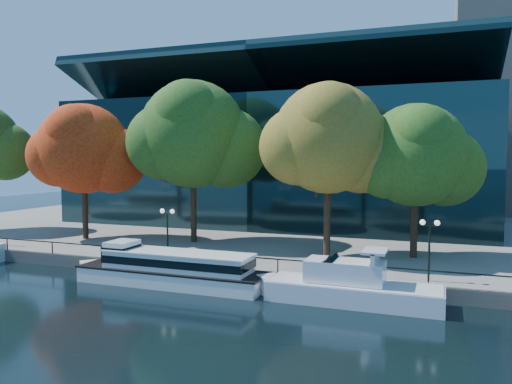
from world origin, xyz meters
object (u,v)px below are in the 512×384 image
at_px(tree_4, 418,157).
at_px(tree_3, 330,141).
at_px(lamp_1, 167,222).
at_px(tree_1, 85,151).
at_px(lamp_2, 430,236).
at_px(tour_boat, 167,267).
at_px(tree_2, 195,137).
at_px(cruiser_near, 346,286).

bearing_deg(tree_4, tree_3, -162.23).
bearing_deg(tree_4, lamp_1, -157.34).
distance_m(tree_1, lamp_2, 33.43).
height_order(tree_4, lamp_2, tree_4).
distance_m(tour_boat, tree_2, 15.50).
height_order(lamp_1, lamp_2, same).
bearing_deg(cruiser_near, tree_4, 71.97).
bearing_deg(tree_4, tour_boat, -145.91).
relative_size(tour_boat, cruiser_near, 1.29).
bearing_deg(tree_1, lamp_1, -25.15).
xyz_separation_m(tree_2, lamp_2, (21.27, -8.00, -7.05)).
distance_m(tree_4, lamp_1, 20.54).
distance_m(tree_3, tree_4, 7.09).
height_order(tree_2, tree_4, tree_2).
height_order(tree_2, tree_3, tree_2).
bearing_deg(tree_2, tree_1, -169.85).
bearing_deg(lamp_1, tour_boat, -60.26).
bearing_deg(tour_boat, lamp_1, 119.74).
height_order(cruiser_near, tree_3, tree_3).
bearing_deg(tree_3, tour_boat, -137.42).
relative_size(cruiser_near, tree_1, 0.89).
xyz_separation_m(tour_boat, tree_4, (16.40, 11.10, 7.85)).
bearing_deg(lamp_2, tree_4, 98.94).
bearing_deg(cruiser_near, lamp_2, 35.25).
bearing_deg(lamp_1, tree_2, 102.03).
xyz_separation_m(tree_3, tree_4, (6.63, 2.13, -1.34)).
bearing_deg(lamp_2, tree_3, 144.75).
distance_m(tree_1, tree_4, 31.22).
bearing_deg(tree_3, lamp_2, -35.25).
relative_size(tree_1, tree_3, 0.95).
height_order(tour_boat, tree_4, tree_4).
bearing_deg(cruiser_near, lamp_1, 167.04).
relative_size(tour_boat, tree_1, 1.15).
xyz_separation_m(cruiser_near, tree_2, (-16.47, 11.40, 9.95)).
bearing_deg(lamp_1, cruiser_near, -12.96).
relative_size(cruiser_near, lamp_1, 2.96).
xyz_separation_m(cruiser_near, tree_1, (-27.57, 9.41, 8.66)).
height_order(cruiser_near, tree_1, tree_1).
bearing_deg(tree_4, tree_1, -176.97).
relative_size(tree_3, lamp_1, 3.50).
bearing_deg(tour_boat, cruiser_near, 0.17).
height_order(cruiser_near, lamp_1, lamp_1).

